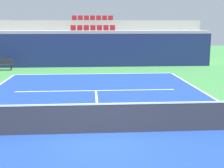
# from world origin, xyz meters

# --- Properties ---
(ground_plane) EXTENTS (80.00, 80.00, 0.00)m
(ground_plane) POSITION_xyz_m (0.00, 0.00, 0.00)
(ground_plane) COLOR #387A3D
(court_surface) EXTENTS (11.00, 24.00, 0.01)m
(court_surface) POSITION_xyz_m (0.00, 0.00, 0.01)
(court_surface) COLOR navy
(court_surface) RESTS_ON ground_plane
(baseline_far) EXTENTS (11.00, 0.10, 0.00)m
(baseline_far) POSITION_xyz_m (0.00, 11.95, 0.01)
(baseline_far) COLOR white
(baseline_far) RESTS_ON court_surface
(service_line_far) EXTENTS (8.26, 0.10, 0.00)m
(service_line_far) POSITION_xyz_m (0.00, 6.40, 0.01)
(service_line_far) COLOR white
(service_line_far) RESTS_ON court_surface
(centre_service_line) EXTENTS (0.10, 6.40, 0.00)m
(centre_service_line) POSITION_xyz_m (0.00, 3.20, 0.01)
(centre_service_line) COLOR white
(centre_service_line) RESTS_ON court_surface
(back_wall) EXTENTS (19.24, 0.30, 2.65)m
(back_wall) POSITION_xyz_m (0.00, 15.69, 1.33)
(back_wall) COLOR navy
(back_wall) RESTS_ON ground_plane
(stands_tier_lower) EXTENTS (19.24, 2.40, 2.89)m
(stands_tier_lower) POSITION_xyz_m (0.00, 17.04, 1.45)
(stands_tier_lower) COLOR #9E9E99
(stands_tier_lower) RESTS_ON ground_plane
(stands_tier_upper) EXTENTS (19.24, 2.40, 3.75)m
(stands_tier_upper) POSITION_xyz_m (0.00, 19.44, 1.88)
(stands_tier_upper) COLOR #9E9E99
(stands_tier_upper) RESTS_ON ground_plane
(seating_row_lower) EXTENTS (3.75, 0.44, 0.44)m
(seating_row_lower) POSITION_xyz_m (-0.00, 17.13, 3.02)
(seating_row_lower) COLOR maroon
(seating_row_lower) RESTS_ON stands_tier_lower
(seating_row_upper) EXTENTS (3.75, 0.44, 0.44)m
(seating_row_upper) POSITION_xyz_m (-0.00, 19.53, 3.88)
(seating_row_upper) COLOR maroon
(seating_row_upper) RESTS_ON stands_tier_upper
(tennis_net) EXTENTS (11.08, 0.08, 1.07)m
(tennis_net) POSITION_xyz_m (0.00, 0.00, 0.51)
(tennis_net) COLOR black
(tennis_net) RESTS_ON court_surface
(player_bench) EXTENTS (1.50, 0.40, 0.85)m
(player_bench) POSITION_xyz_m (-6.80, 14.23, 0.51)
(player_bench) COLOR #232328
(player_bench) RESTS_ON ground_plane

